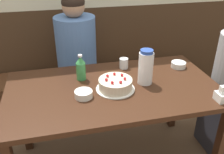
{
  "coord_description": "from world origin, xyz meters",
  "views": [
    {
      "loc": [
        -0.35,
        -1.43,
        1.58
      ],
      "look_at": [
        0.0,
        0.05,
        0.77
      ],
      "focal_mm": 40.0,
      "sensor_mm": 36.0,
      "label": 1
    }
  ],
  "objects": [
    {
      "name": "birthday_cake",
      "position": [
        0.01,
        -0.03,
        0.76
      ],
      "size": [
        0.26,
        0.26,
        0.09
      ],
      "color": "white",
      "rests_on": "dining_table"
    },
    {
      "name": "glass_water_tall",
      "position": [
        0.15,
        0.27,
        0.76
      ],
      "size": [
        0.07,
        0.07,
        0.08
      ],
      "color": "silver",
      "rests_on": "dining_table"
    },
    {
      "name": "soju_bottle",
      "position": [
        -0.2,
        0.16,
        0.81
      ],
      "size": [
        0.07,
        0.07,
        0.19
      ],
      "color": "#388E4C",
      "rests_on": "dining_table"
    },
    {
      "name": "bowl_soup_white",
      "position": [
        -0.21,
        -0.08,
        0.74
      ],
      "size": [
        0.11,
        0.11,
        0.04
      ],
      "color": "white",
      "rests_on": "dining_table"
    },
    {
      "name": "bench_seat",
      "position": [
        0.0,
        0.83,
        0.22
      ],
      "size": [
        1.93,
        0.38,
        0.43
      ],
      "color": "#56331E",
      "rests_on": "ground_plane"
    },
    {
      "name": "person_teal_shirt",
      "position": [
        -0.18,
        0.66,
        0.6
      ],
      "size": [
        0.35,
        0.35,
        1.24
      ],
      "rotation": [
        0.0,
        0.0,
        -1.57
      ],
      "color": "#33333D",
      "rests_on": "ground_plane"
    },
    {
      "name": "dining_table",
      "position": [
        0.0,
        0.0,
        0.63
      ],
      "size": [
        1.44,
        0.8,
        0.72
      ],
      "color": "#381E11",
      "rests_on": "ground_plane"
    },
    {
      "name": "bowl_rice_small",
      "position": [
        0.57,
        0.18,
        0.74
      ],
      "size": [
        0.11,
        0.11,
        0.04
      ],
      "color": "white",
      "rests_on": "dining_table"
    },
    {
      "name": "water_pitcher",
      "position": [
        0.23,
        0.01,
        0.84
      ],
      "size": [
        0.1,
        0.1,
        0.25
      ],
      "color": "white",
      "rests_on": "dining_table"
    }
  ]
}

